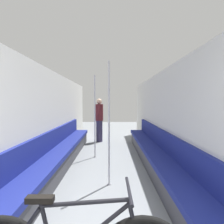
{
  "coord_description": "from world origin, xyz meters",
  "views": [
    {
      "loc": [
        0.11,
        -0.42,
        1.52
      ],
      "look_at": [
        0.11,
        1.7,
        1.42
      ],
      "focal_mm": 32.0,
      "sensor_mm": 36.0,
      "label": 1
    }
  ],
  "objects_px": {
    "bench_seat_row_right": "(157,159)",
    "grab_pole_far": "(109,125)",
    "passenger_standing": "(99,119)",
    "bench_seat_row_left": "(56,159)",
    "grab_pole_near": "(95,117)"
  },
  "relations": [
    {
      "from": "grab_pole_near",
      "to": "passenger_standing",
      "type": "xyz_separation_m",
      "value": [
        -0.02,
        2.19,
        -0.25
      ]
    },
    {
      "from": "passenger_standing",
      "to": "grab_pole_far",
      "type": "bearing_deg",
      "value": -77.78
    },
    {
      "from": "bench_seat_row_left",
      "to": "passenger_standing",
      "type": "relative_size",
      "value": 4.03
    },
    {
      "from": "bench_seat_row_right",
      "to": "passenger_standing",
      "type": "distance_m",
      "value": 3.73
    },
    {
      "from": "bench_seat_row_right",
      "to": "passenger_standing",
      "type": "height_order",
      "value": "passenger_standing"
    },
    {
      "from": "bench_seat_row_left",
      "to": "bench_seat_row_right",
      "type": "distance_m",
      "value": 2.22
    },
    {
      "from": "bench_seat_row_left",
      "to": "grab_pole_near",
      "type": "height_order",
      "value": "grab_pole_near"
    },
    {
      "from": "bench_seat_row_right",
      "to": "grab_pole_far",
      "type": "xyz_separation_m",
      "value": [
        -1.05,
        -0.68,
        0.82
      ]
    },
    {
      "from": "grab_pole_near",
      "to": "bench_seat_row_left",
      "type": "bearing_deg",
      "value": -122.27
    },
    {
      "from": "bench_seat_row_left",
      "to": "grab_pole_far",
      "type": "xyz_separation_m",
      "value": [
        1.17,
        -0.68,
        0.82
      ]
    },
    {
      "from": "bench_seat_row_left",
      "to": "grab_pole_near",
      "type": "xyz_separation_m",
      "value": [
        0.75,
        1.18,
        0.82
      ]
    },
    {
      "from": "grab_pole_near",
      "to": "passenger_standing",
      "type": "relative_size",
      "value": 1.36
    },
    {
      "from": "bench_seat_row_left",
      "to": "grab_pole_near",
      "type": "bearing_deg",
      "value": 57.73
    },
    {
      "from": "grab_pole_far",
      "to": "bench_seat_row_left",
      "type": "bearing_deg",
      "value": 149.82
    },
    {
      "from": "bench_seat_row_right",
      "to": "passenger_standing",
      "type": "relative_size",
      "value": 4.03
    }
  ]
}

